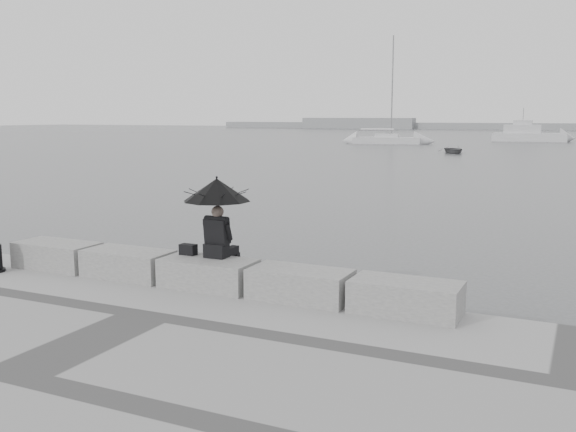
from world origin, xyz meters
The scene contains 12 objects.
ground centered at (0.00, 0.00, 0.00)m, with size 360.00×360.00×0.00m, color #424547.
stone_block_far_left centered at (-3.40, -0.45, 0.75)m, with size 1.60×0.80×0.50m, color slate.
stone_block_left centered at (-1.70, -0.45, 0.75)m, with size 1.60×0.80×0.50m, color slate.
stone_block_centre centered at (0.00, -0.45, 0.75)m, with size 1.60×0.80×0.50m, color slate.
stone_block_right centered at (1.70, -0.45, 0.75)m, with size 1.60×0.80×0.50m, color slate.
stone_block_far_right centered at (3.40, -0.45, 0.75)m, with size 1.60×0.80×0.50m, color slate.
seated_person centered at (0.05, -0.22, 2.00)m, with size 1.15×1.15×1.39m.
bag centered at (-0.51, -0.29, 1.09)m, with size 0.29×0.16×0.19m, color black.
distant_landmass centered at (-8.14, 154.51, 0.90)m, with size 180.00×8.00×2.80m.
sailboat_left centered at (-16.76, 66.59, 0.52)m, with size 8.35×3.78×12.90m.
motor_cruiser centered at (-1.67, 81.39, 0.89)m, with size 9.33×3.00×4.50m.
dinghy centered at (-5.59, 50.09, 0.29)m, with size 3.46×1.46×0.59m, color slate.
Camera 1 is at (5.71, -9.43, 3.40)m, focal length 40.00 mm.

